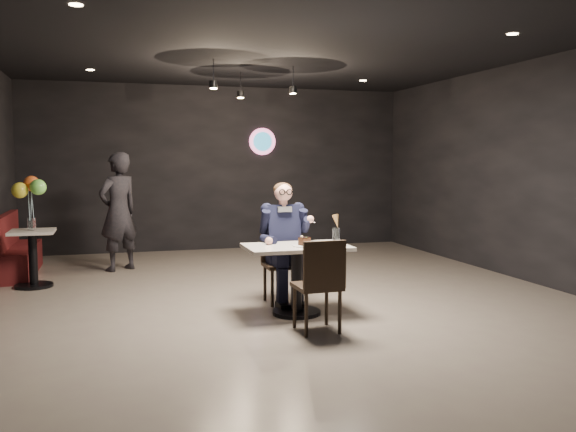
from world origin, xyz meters
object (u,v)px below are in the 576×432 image
object	(u,v)px
main_table	(297,280)
sundae_glass	(336,236)
booth_bench	(19,244)
passerby	(118,212)
chair_far	(283,264)
side_table	(33,261)
chair_near	(317,284)
balloon_vase	(32,224)
seated_man	(283,241)

from	to	relation	value
main_table	sundae_glass	xyz separation A→B (m)	(0.43, -0.04, 0.46)
booth_bench	passerby	size ratio (longest dim) A/B	0.99
chair_far	side_table	bearing A→B (deg)	148.87
chair_far	booth_bench	world-z (taller)	chair_far
chair_near	side_table	xyz separation A→B (m)	(-2.89, 2.97, -0.11)
main_table	side_table	distance (m)	3.69
main_table	balloon_vase	size ratio (longest dim) A/B	7.00
side_table	passerby	world-z (taller)	passerby
main_table	passerby	bearing A→B (deg)	118.96
chair_far	passerby	bearing A→B (deg)	123.68
main_table	seated_man	size ratio (longest dim) A/B	0.76
balloon_vase	passerby	size ratio (longest dim) A/B	0.09
chair_near	main_table	bearing A→B (deg)	88.02
booth_bench	balloon_vase	bearing A→B (deg)	-73.30
main_table	side_table	world-z (taller)	main_table
chair_far	balloon_vase	xyz separation A→B (m)	(-2.89, 1.75, 0.37)
seated_man	passerby	size ratio (longest dim) A/B	0.81
booth_bench	balloon_vase	size ratio (longest dim) A/B	11.21
chair_near	balloon_vase	size ratio (longest dim) A/B	5.85
main_table	sundae_glass	size ratio (longest dim) A/B	6.14
sundae_glass	booth_bench	bearing A→B (deg)	137.35
passerby	chair_far	bearing A→B (deg)	89.41
main_table	side_table	bearing A→B (deg)	141.54
chair_near	side_table	distance (m)	4.15
chair_far	passerby	size ratio (longest dim) A/B	0.52
booth_bench	side_table	size ratio (longest dim) A/B	2.55
chair_far	seated_man	size ratio (longest dim) A/B	0.64
main_table	passerby	xyz separation A→B (m)	(-1.79, 3.24, 0.51)
chair_near	balloon_vase	bearing A→B (deg)	132.26
sundae_glass	side_table	xyz separation A→B (m)	(-3.33, 2.34, -0.49)
chair_near	balloon_vase	xyz separation A→B (m)	(-2.89, 2.97, 0.37)
sundae_glass	side_table	distance (m)	4.10
sundae_glass	chair_near	bearing A→B (deg)	-124.57
chair_far	passerby	xyz separation A→B (m)	(-1.79, 2.69, 0.43)
main_table	chair_far	distance (m)	0.56
sundae_glass	balloon_vase	bearing A→B (deg)	144.87
chair_near	booth_bench	world-z (taller)	chair_near
seated_man	booth_bench	size ratio (longest dim) A/B	0.82
sundae_glass	chair_far	bearing A→B (deg)	126.17
sundae_glass	passerby	bearing A→B (deg)	124.14
balloon_vase	passerby	bearing A→B (deg)	40.71
passerby	sundae_glass	bearing A→B (deg)	89.87
main_table	balloon_vase	xyz separation A→B (m)	(-2.89, 2.30, 0.45)
chair_near	booth_bench	bearing A→B (deg)	126.83
chair_near	passerby	size ratio (longest dim) A/B	0.52
balloon_vase	passerby	xyz separation A→B (m)	(1.10, 0.95, 0.06)
booth_bench	side_table	xyz separation A→B (m)	(0.30, -1.00, -0.10)
booth_bench	sundae_glass	bearing A→B (deg)	-42.65
chair_far	seated_man	distance (m)	0.26
main_table	sundae_glass	world-z (taller)	sundae_glass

